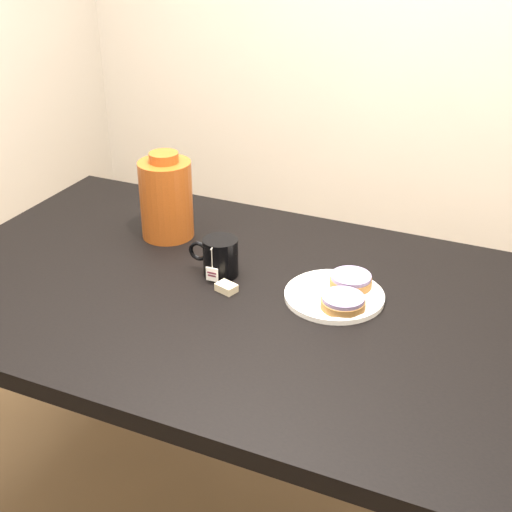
% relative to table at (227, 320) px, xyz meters
% --- Properties ---
extents(table, '(1.40, 0.90, 0.75)m').
position_rel_table_xyz_m(table, '(0.00, 0.00, 0.00)').
color(table, black).
rests_on(table, ground_plane).
extents(plate, '(0.22, 0.22, 0.02)m').
position_rel_table_xyz_m(plate, '(0.24, 0.06, 0.09)').
color(plate, white).
rests_on(plate, table).
extents(bagel_back, '(0.10, 0.10, 0.03)m').
position_rel_table_xyz_m(bagel_back, '(0.26, 0.11, 0.11)').
color(bagel_back, brown).
rests_on(bagel_back, plate).
extents(bagel_front, '(0.10, 0.10, 0.03)m').
position_rel_table_xyz_m(bagel_front, '(0.27, 0.01, 0.11)').
color(bagel_front, brown).
rests_on(bagel_front, plate).
extents(mug, '(0.12, 0.09, 0.09)m').
position_rel_table_xyz_m(mug, '(-0.04, 0.05, 0.13)').
color(mug, black).
rests_on(mug, table).
extents(teabag_pouch, '(0.05, 0.04, 0.02)m').
position_rel_table_xyz_m(teabag_pouch, '(0.01, -0.01, 0.09)').
color(teabag_pouch, '#C6B793').
rests_on(teabag_pouch, table).
extents(bagel_package, '(0.16, 0.16, 0.22)m').
position_rel_table_xyz_m(bagel_package, '(-0.26, 0.18, 0.19)').
color(bagel_package, '#682A0D').
rests_on(bagel_package, table).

